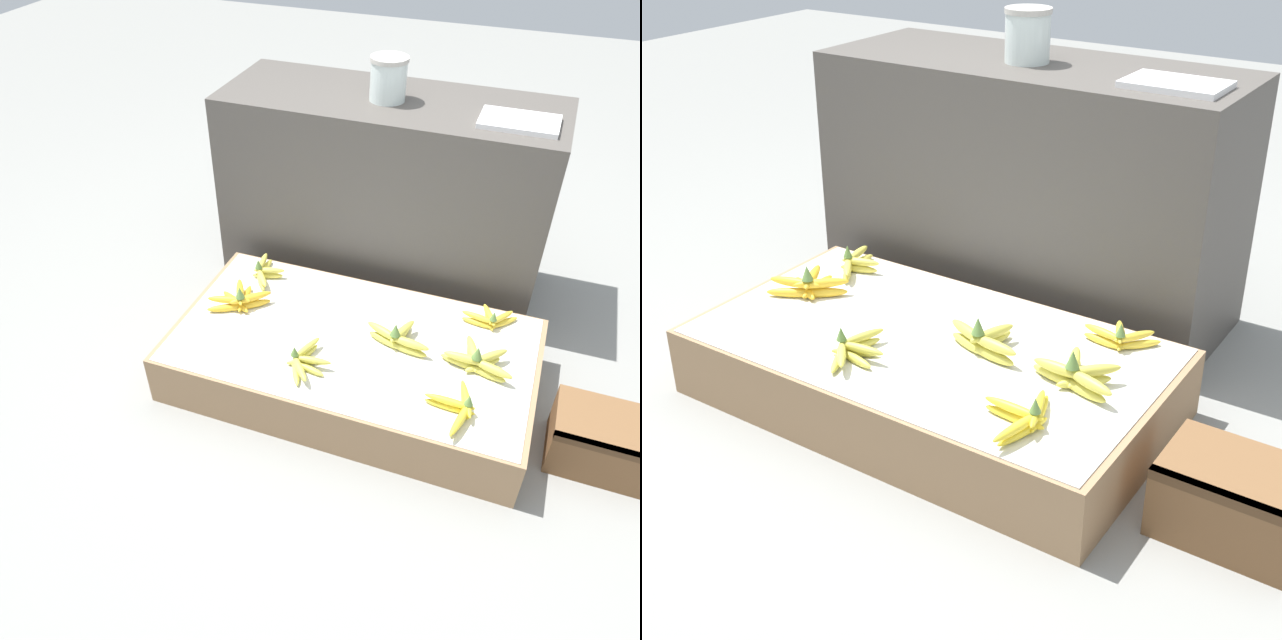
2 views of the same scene
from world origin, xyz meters
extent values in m
plane|color=gray|center=(0.00, 0.00, 0.00)|extent=(10.00, 10.00, 0.00)
cube|color=#997551|center=(0.00, 0.00, 0.10)|extent=(1.29, 0.72, 0.20)
cube|color=silver|center=(0.00, 0.00, 0.20)|extent=(1.25, 0.70, 0.00)
cube|color=#4C4742|center=(-0.10, 0.71, 0.40)|extent=(1.33, 0.51, 0.81)
cube|color=brown|center=(0.87, -0.07, 0.09)|extent=(0.33, 0.23, 0.18)
cube|color=#4E3520|center=(0.87, -0.17, 0.17)|extent=(0.33, 0.02, 0.02)
ellipsoid|color=gold|center=(-0.13, -0.24, 0.21)|extent=(0.08, 0.13, 0.02)
ellipsoid|color=gold|center=(-0.10, -0.21, 0.21)|extent=(0.13, 0.05, 0.02)
ellipsoid|color=gold|center=(-0.11, -0.18, 0.21)|extent=(0.13, 0.08, 0.02)
ellipsoid|color=gold|center=(-0.13, -0.15, 0.21)|extent=(0.07, 0.13, 0.02)
ellipsoid|color=gold|center=(-0.11, -0.24, 0.24)|extent=(0.10, 0.12, 0.02)
ellipsoid|color=gold|center=(-0.08, -0.19, 0.24)|extent=(0.13, 0.04, 0.02)
ellipsoid|color=gold|center=(-0.12, -0.14, 0.24)|extent=(0.07, 0.13, 0.02)
cone|color=#5B7F3D|center=(-0.14, -0.20, 0.27)|extent=(0.03, 0.03, 0.04)
ellipsoid|color=yellow|center=(0.43, -0.17, 0.21)|extent=(0.07, 0.16, 0.02)
ellipsoid|color=yellow|center=(0.39, -0.21, 0.21)|extent=(0.16, 0.03, 0.02)
ellipsoid|color=yellow|center=(0.43, -0.25, 0.21)|extent=(0.06, 0.16, 0.02)
ellipsoid|color=yellow|center=(0.43, -0.18, 0.24)|extent=(0.08, 0.16, 0.02)
ellipsoid|color=yellow|center=(0.39, -0.21, 0.24)|extent=(0.16, 0.03, 0.02)
ellipsoid|color=yellow|center=(0.43, -0.27, 0.24)|extent=(0.06, 0.16, 0.02)
cone|color=#5B7F3D|center=(0.44, -0.21, 0.27)|extent=(0.03, 0.03, 0.04)
ellipsoid|color=gold|center=(-0.42, 0.03, 0.22)|extent=(0.15, 0.12, 0.03)
ellipsoid|color=gold|center=(-0.46, 0.06, 0.22)|extent=(0.06, 0.17, 0.03)
ellipsoid|color=gold|center=(-0.48, 0.03, 0.22)|extent=(0.16, 0.11, 0.03)
ellipsoid|color=gold|center=(-0.49, -0.01, 0.22)|extent=(0.16, 0.11, 0.03)
ellipsoid|color=gold|center=(-0.42, 0.04, 0.24)|extent=(0.14, 0.13, 0.03)
ellipsoid|color=gold|center=(-0.47, 0.06, 0.24)|extent=(0.10, 0.16, 0.03)
ellipsoid|color=gold|center=(-0.49, 0.00, 0.24)|extent=(0.16, 0.07, 0.03)
cone|color=#5B7F3D|center=(-0.45, 0.01, 0.28)|extent=(0.03, 0.03, 0.05)
ellipsoid|color=gold|center=(0.20, 0.00, 0.22)|extent=(0.15, 0.05, 0.03)
ellipsoid|color=gold|center=(0.16, 0.06, 0.22)|extent=(0.06, 0.15, 0.03)
ellipsoid|color=gold|center=(0.12, 0.02, 0.22)|extent=(0.15, 0.07, 0.03)
ellipsoid|color=gold|center=(0.20, 0.00, 0.25)|extent=(0.15, 0.05, 0.03)
ellipsoid|color=gold|center=(0.16, 0.05, 0.25)|extent=(0.08, 0.15, 0.03)
ellipsoid|color=gold|center=(0.10, 0.03, 0.25)|extent=(0.14, 0.09, 0.03)
cone|color=#5B7F3D|center=(0.15, 0.01, 0.28)|extent=(0.04, 0.04, 0.05)
ellipsoid|color=gold|center=(0.47, -0.02, 0.22)|extent=(0.15, 0.07, 0.03)
ellipsoid|color=gold|center=(0.45, 0.01, 0.22)|extent=(0.12, 0.12, 0.03)
ellipsoid|color=gold|center=(0.41, 0.04, 0.22)|extent=(0.07, 0.14, 0.03)
ellipsoid|color=gold|center=(0.38, 0.00, 0.22)|extent=(0.15, 0.06, 0.03)
ellipsoid|color=gold|center=(0.49, -0.03, 0.25)|extent=(0.15, 0.07, 0.03)
ellipsoid|color=gold|center=(0.47, 0.03, 0.25)|extent=(0.12, 0.12, 0.03)
ellipsoid|color=gold|center=(0.41, 0.04, 0.25)|extent=(0.08, 0.14, 0.03)
ellipsoid|color=gold|center=(0.39, -0.01, 0.25)|extent=(0.14, 0.04, 0.03)
cone|color=#5B7F3D|center=(0.43, -0.01, 0.28)|extent=(0.04, 0.04, 0.05)
ellipsoid|color=#DBCC4C|center=(-0.45, 0.18, 0.21)|extent=(0.09, 0.12, 0.02)
ellipsoid|color=#DBCC4C|center=(-0.44, 0.23, 0.21)|extent=(0.12, 0.06, 0.02)
ellipsoid|color=#DBCC4C|center=(-0.47, 0.27, 0.21)|extent=(0.03, 0.12, 0.02)
ellipsoid|color=#DBCC4C|center=(-0.44, 0.18, 0.24)|extent=(0.09, 0.11, 0.02)
ellipsoid|color=#DBCC4C|center=(-0.43, 0.23, 0.24)|extent=(0.12, 0.06, 0.02)
ellipsoid|color=#DBCC4C|center=(-0.48, 0.28, 0.24)|extent=(0.05, 0.13, 0.02)
cone|color=#5B7F3D|center=(-0.47, 0.22, 0.27)|extent=(0.03, 0.03, 0.04)
ellipsoid|color=gold|center=(0.49, 0.27, 0.21)|extent=(0.10, 0.11, 0.02)
ellipsoid|color=gold|center=(0.44, 0.27, 0.21)|extent=(0.06, 0.12, 0.02)
ellipsoid|color=gold|center=(0.40, 0.23, 0.21)|extent=(0.13, 0.04, 0.02)
ellipsoid|color=gold|center=(0.48, 0.26, 0.24)|extent=(0.09, 0.12, 0.02)
ellipsoid|color=gold|center=(0.43, 0.26, 0.24)|extent=(0.07, 0.12, 0.02)
ellipsoid|color=gold|center=(0.40, 0.24, 0.24)|extent=(0.13, 0.05, 0.02)
cone|color=#5B7F3D|center=(0.45, 0.23, 0.26)|extent=(0.03, 0.03, 0.04)
cylinder|color=silver|center=(-0.11, 0.68, 0.88)|extent=(0.14, 0.14, 0.14)
cylinder|color=#B7B2A8|center=(-0.11, 0.68, 0.96)|extent=(0.14, 0.14, 0.02)
cube|color=white|center=(0.38, 0.62, 0.82)|extent=(0.27, 0.18, 0.02)
camera|label=1|loc=(0.47, -1.60, 1.68)|focal=35.00mm
camera|label=2|loc=(1.23, -1.71, 1.38)|focal=50.00mm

